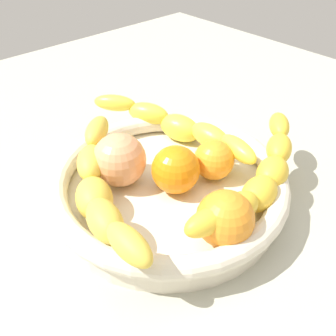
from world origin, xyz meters
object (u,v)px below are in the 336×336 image
orange_mid_left (176,170)px  banana_draped_left (177,125)px  orange_mid_right (225,219)px  peach_blush (119,160)px  banana_draped_right (261,177)px  fruit_bowl (168,186)px  orange_front (214,160)px  banana_arching_top (100,189)px

orange_mid_left → banana_draped_left: bearing=135.7°
orange_mid_right → peach_blush: size_ratio=0.92×
banana_draped_right → peach_blush: size_ratio=3.95×
fruit_bowl → orange_mid_right: 10.72cm
orange_front → banana_draped_right: bearing=9.0°
orange_mid_right → fruit_bowl: bearing=171.6°
banana_draped_right → orange_mid_right: (1.71, -8.29, 0.02)cm
fruit_bowl → orange_mid_right: bearing=-8.4°
banana_draped_left → peach_blush: bearing=-80.9°
fruit_bowl → peach_blush: bearing=-144.3°
banana_draped_left → orange_mid_left: 10.49cm
banana_draped_left → orange_mid_left: (7.50, -7.32, 0.19)cm
fruit_bowl → peach_blush: (-4.91, -3.52, 3.13)cm
banana_draped_left → orange_mid_left: orange_mid_left is taller
banana_arching_top → orange_mid_right: bearing=29.2°
orange_mid_left → fruit_bowl: bearing=-146.9°
fruit_bowl → orange_front: bearing=68.9°
orange_front → peach_blush: bearing=-127.5°
banana_draped_right → orange_mid_right: 8.46cm
fruit_bowl → banana_draped_left: banana_draped_left is taller
banana_draped_left → banana_draped_right: banana_draped_right is taller
banana_draped_left → orange_front: bearing=-13.0°
orange_front → banana_draped_left: bearing=167.0°
fruit_bowl → orange_front: orange_front is taller
banana_draped_left → peach_blush: 11.51cm
peach_blush → orange_mid_right: bearing=7.6°
fruit_bowl → banana_draped_left: (-6.72, 7.84, 2.56)cm
banana_draped_left → fruit_bowl: bearing=-49.4°
orange_front → peach_blush: size_ratio=0.77×
banana_arching_top → orange_mid_left: banana_arching_top is taller
banana_draped_right → orange_front: 6.39cm
orange_mid_right → orange_front: bearing=137.7°
orange_mid_left → orange_mid_right: (9.44, -2.02, 0.10)cm
banana_draped_right → orange_mid_right: bearing=-78.4°
orange_mid_left → orange_mid_right: orange_mid_right is taller
banana_draped_left → orange_mid_left: size_ratio=4.60×
orange_mid_left → peach_blush: peach_blush is taller
banana_draped_left → banana_draped_right: 15.27cm
banana_draped_left → banana_draped_right: size_ratio=1.03×
fruit_bowl → banana_arching_top: banana_arching_top is taller
orange_mid_left → banana_draped_right: bearing=39.0°
banana_draped_right → orange_mid_left: (-7.73, -6.27, -0.09)cm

